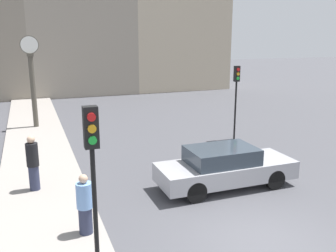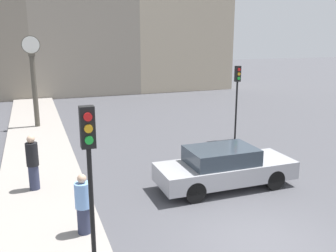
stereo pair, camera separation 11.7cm
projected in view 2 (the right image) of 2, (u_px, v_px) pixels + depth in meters
ground_plane at (260, 242)px, 9.58m from camera, size 120.00×120.00×0.00m
sidewalk_corner at (37, 142)px, 18.12m from camera, size 2.88×26.56×0.14m
building_row at (82, 8)px, 31.82m from camera, size 25.63×5.00×16.75m
sedan_car at (224, 167)px, 12.80m from camera, size 4.77×1.74×1.44m
traffic_light_near at (89, 165)px, 6.78m from camera, size 0.26×0.24×3.81m
traffic_light_far at (237, 87)px, 18.25m from camera, size 0.26×0.24×3.66m
street_clock at (34, 80)px, 20.31m from camera, size 0.96×0.35×4.94m
pedestrian_black_jacket at (33, 163)px, 12.26m from camera, size 0.39×0.39×1.85m
pedestrian_blue_stripe at (83, 204)px, 9.57m from camera, size 0.41×0.41×1.62m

